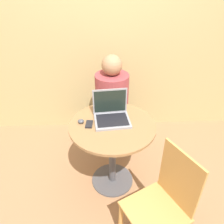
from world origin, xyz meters
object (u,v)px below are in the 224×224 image
object	(u,v)px
cell_phone	(89,124)
chair_empty	(163,204)
laptop	(111,114)
person_seated	(111,107)

from	to	relation	value
cell_phone	chair_empty	world-z (taller)	chair_empty
cell_phone	chair_empty	bearing A→B (deg)	-48.19
chair_empty	cell_phone	bearing A→B (deg)	131.81
laptop	chair_empty	bearing A→B (deg)	-63.26
cell_phone	chair_empty	distance (m)	0.89
laptop	cell_phone	world-z (taller)	laptop
chair_empty	person_seated	size ratio (longest dim) A/B	0.78
person_seated	cell_phone	bearing A→B (deg)	-107.38
chair_empty	laptop	bearing A→B (deg)	116.74
cell_phone	laptop	bearing A→B (deg)	21.92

